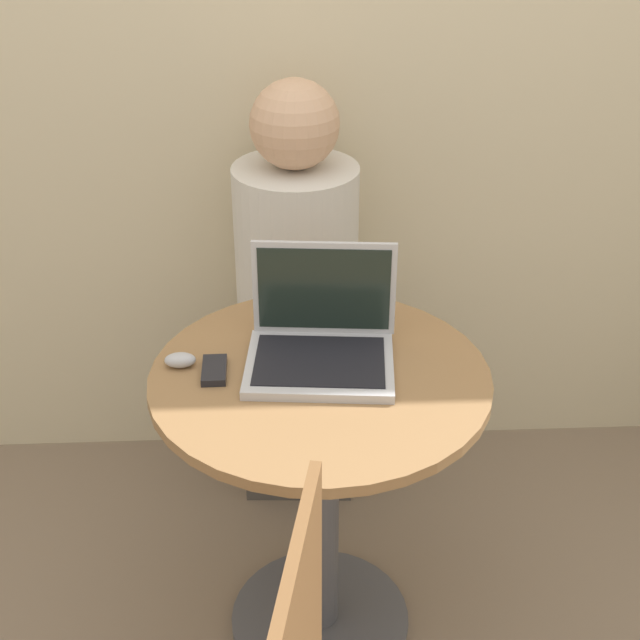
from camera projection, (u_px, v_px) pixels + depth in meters
name	position (u px, v px, depth m)	size (l,w,h in m)	color
ground_plane	(320.00, 620.00, 2.22)	(12.00, 12.00, 0.00)	#7F6B56
back_wall	(306.00, 16.00, 2.22)	(7.00, 0.05, 2.60)	beige
round_table	(320.00, 459.00, 1.96)	(0.71, 0.71, 0.74)	#4C4C51
laptop	(323.00, 340.00, 1.87)	(0.33, 0.27, 0.24)	#B7B7BC
cell_phone	(214.00, 370.00, 1.84)	(0.05, 0.10, 0.02)	black
computer_mouse	(180.00, 360.00, 1.86)	(0.07, 0.04, 0.03)	#B2B2B7
person_seated	(298.00, 321.00, 2.48)	(0.33, 0.51, 1.20)	#4C4742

